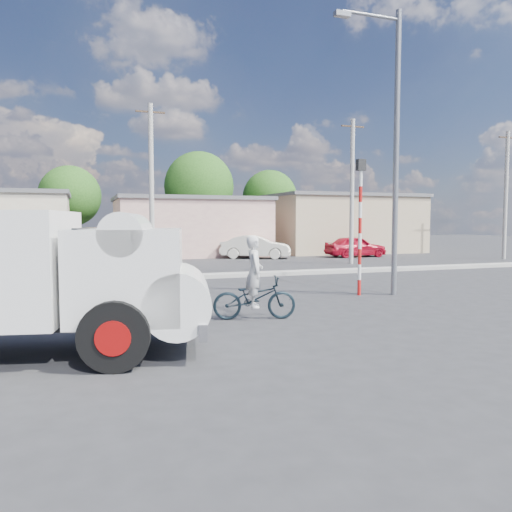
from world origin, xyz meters
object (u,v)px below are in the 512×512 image
object	(u,v)px
cyclist	(254,284)
car_red	(355,246)
streetlight	(392,140)
truck	(29,277)
traffic_pole	(360,215)
bicycle	(254,298)
car_cream	(256,247)

from	to	relation	value
cyclist	car_red	xyz separation A→B (m)	(13.39, 17.87, -0.17)
streetlight	truck	bearing A→B (deg)	-157.80
cyclist	traffic_pole	bearing A→B (deg)	-46.20
truck	traffic_pole	size ratio (longest dim) A/B	1.50
streetlight	car_red	bearing A→B (deg)	62.93
cyclist	streetlight	distance (m)	7.20
bicycle	cyclist	size ratio (longest dim) A/B	1.16
car_cream	streetlight	world-z (taller)	streetlight
bicycle	car_cream	distance (m)	19.97
cyclist	car_cream	xyz separation A→B (m)	(6.64, 18.83, -0.13)
car_cream	streetlight	bearing A→B (deg)	-159.34
car_cream	cyclist	bearing A→B (deg)	-174.62
truck	cyclist	distance (m)	5.21
car_cream	streetlight	size ratio (longest dim) A/B	0.50
truck	streetlight	bearing A→B (deg)	34.14
car_cream	traffic_pole	xyz separation A→B (m)	(-2.13, -16.20, 1.85)
truck	bicycle	world-z (taller)	truck
car_red	bicycle	bearing A→B (deg)	144.19
cyclist	car_red	size ratio (longest dim) A/B	0.42
truck	cyclist	bearing A→B (deg)	33.05
traffic_pole	car_red	bearing A→B (deg)	59.77
truck	streetlight	world-z (taller)	streetlight
bicycle	car_red	size ratio (longest dim) A/B	0.49
cyclist	traffic_pole	xyz separation A→B (m)	(4.51, 2.63, 1.72)
cyclist	car_cream	bearing A→B (deg)	-5.87
bicycle	streetlight	distance (m)	7.40
bicycle	traffic_pole	xyz separation A→B (m)	(4.51, 2.63, 2.07)
bicycle	truck	bearing A→B (deg)	124.66
truck	car_red	distance (m)	26.87
bicycle	traffic_pole	size ratio (longest dim) A/B	0.46
car_cream	car_red	distance (m)	6.82
car_red	truck	bearing A→B (deg)	138.31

